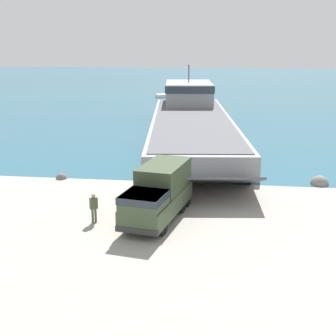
{
  "coord_description": "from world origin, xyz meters",
  "views": [
    {
      "loc": [
        4.1,
        -28.94,
        10.06
      ],
      "look_at": [
        0.08,
        2.07,
        1.8
      ],
      "focal_mm": 50.0,
      "sensor_mm": 36.0,
      "label": 1
    }
  ],
  "objects": [
    {
      "name": "ground_plane",
      "position": [
        0.0,
        0.0,
        0.0
      ],
      "size": [
        240.0,
        240.0,
        0.0
      ],
      "primitive_type": "plane",
      "color": "#9E998E"
    },
    {
      "name": "water_surface",
      "position": [
        0.0,
        94.73,
        0.0
      ],
      "size": [
        240.0,
        180.0,
        0.01
      ],
      "primitive_type": "cube",
      "color": "#285B70",
      "rests_on": "ground_plane"
    },
    {
      "name": "landing_craft",
      "position": [
        -0.36,
        26.94,
        1.76
      ],
      "size": [
        13.22,
        44.25,
        7.42
      ],
      "rotation": [
        0.0,
        0.0,
        0.12
      ],
      "color": "gray",
      "rests_on": "ground_plane"
    },
    {
      "name": "military_truck",
      "position": [
        0.17,
        -2.93,
        1.57
      ],
      "size": [
        3.61,
        7.24,
        3.14
      ],
      "rotation": [
        0.0,
        0.0,
        -1.75
      ],
      "color": "#3D4C33",
      "rests_on": "ground_plane"
    },
    {
      "name": "soldier_on_ramp",
      "position": [
        -3.46,
        -4.1,
        1.02
      ],
      "size": [
        0.5,
        0.45,
        1.76
      ],
      "rotation": [
        0.0,
        0.0,
        2.2
      ],
      "color": "#475638",
      "rests_on": "ground_plane"
    },
    {
      "name": "moored_boat_b",
      "position": [
        -6.5,
        63.79,
        0.45
      ],
      "size": [
        8.01,
        5.39,
        1.36
      ],
      "rotation": [
        0.0,
        0.0,
        5.14
      ],
      "color": "white",
      "rests_on": "ground_plane"
    },
    {
      "name": "shoreline_rock_a",
      "position": [
        11.01,
        5.52,
        0.0
      ],
      "size": [
        1.35,
        1.35,
        1.35
      ],
      "primitive_type": "sphere",
      "color": "gray",
      "rests_on": "ground_plane"
    },
    {
      "name": "shoreline_rock_b",
      "position": [
        10.7,
        5.2,
        0.0
      ],
      "size": [
        0.5,
        0.5,
        0.5
      ],
      "primitive_type": "sphere",
      "color": "gray",
      "rests_on": "ground_plane"
    },
    {
      "name": "shoreline_rock_c",
      "position": [
        -8.59,
        4.58,
        0.0
      ],
      "size": [
        0.87,
        0.87,
        0.87
      ],
      "primitive_type": "sphere",
      "color": "#66605B",
      "rests_on": "ground_plane"
    },
    {
      "name": "shoreline_rock_d",
      "position": [
        6.33,
        6.2,
        0.0
      ],
      "size": [
        0.69,
        0.69,
        0.69
      ],
      "primitive_type": "sphere",
      "color": "gray",
      "rests_on": "ground_plane"
    }
  ]
}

